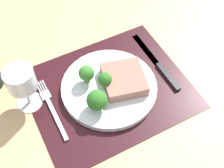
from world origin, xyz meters
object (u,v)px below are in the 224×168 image
at_px(plate, 109,87).
at_px(wine_glass, 21,81).
at_px(steak, 124,79).
at_px(fork, 52,108).
at_px(knife, 159,65).

relative_size(plate, wine_glass, 1.95).
xyz_separation_m(steak, wine_glass, (-0.24, 0.07, 0.06)).
relative_size(steak, fork, 0.57).
bearing_deg(plate, fork, 174.77).
bearing_deg(plate, wine_glass, 163.42).
bearing_deg(steak, wine_glass, 164.02).
distance_m(plate, fork, 0.16).
bearing_deg(fork, wine_glass, 134.81).
xyz_separation_m(plate, steak, (0.04, -0.01, 0.02)).
relative_size(plate, knife, 1.09).
relative_size(fork, wine_glass, 1.50).
height_order(fork, wine_glass, wine_glass).
xyz_separation_m(plate, fork, (-0.16, 0.01, -0.01)).
xyz_separation_m(steak, fork, (-0.19, 0.02, -0.03)).
relative_size(knife, wine_glass, 1.80).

